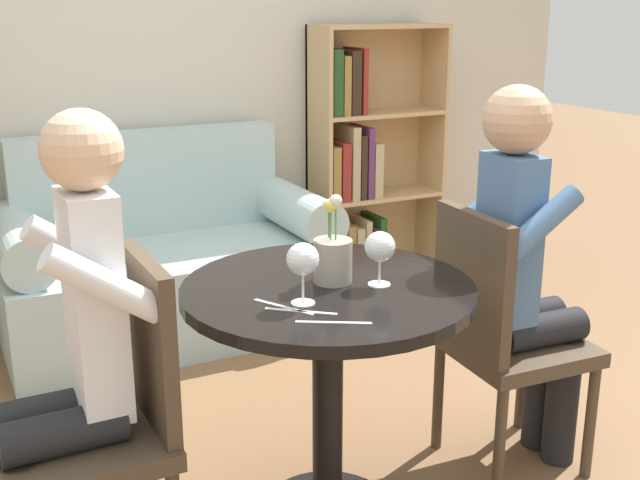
# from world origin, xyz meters

# --- Properties ---
(back_wall) EXTENTS (5.20, 0.05, 2.70)m
(back_wall) POSITION_xyz_m (0.00, 2.09, 1.35)
(back_wall) COLOR beige
(back_wall) RESTS_ON ground_plane
(round_table) EXTENTS (0.83, 0.83, 0.75)m
(round_table) POSITION_xyz_m (0.00, 0.00, 0.58)
(round_table) COLOR black
(round_table) RESTS_ON ground_plane
(couch) EXTENTS (1.52, 0.80, 0.92)m
(couch) POSITION_xyz_m (0.00, 1.66, 0.31)
(couch) COLOR #A8C1C1
(couch) RESTS_ON ground_plane
(bookshelf_right) EXTENTS (0.74, 0.28, 1.40)m
(bookshelf_right) POSITION_xyz_m (1.20, 1.92, 0.64)
(bookshelf_right) COLOR tan
(bookshelf_right) RESTS_ON ground_plane
(chair_left) EXTENTS (0.42, 0.42, 0.90)m
(chair_left) POSITION_xyz_m (-0.62, 0.02, 0.49)
(chair_left) COLOR #473828
(chair_left) RESTS_ON ground_plane
(chair_right) EXTENTS (0.44, 0.44, 0.90)m
(chair_right) POSITION_xyz_m (0.62, -0.00, 0.49)
(chair_right) COLOR #473828
(chair_right) RESTS_ON ground_plane
(person_left) EXTENTS (0.42, 0.34, 1.28)m
(person_left) POSITION_xyz_m (-0.71, 0.02, 0.67)
(person_left) COLOR black
(person_left) RESTS_ON ground_plane
(person_right) EXTENTS (0.43, 0.36, 1.28)m
(person_right) POSITION_xyz_m (0.71, -0.01, 0.69)
(person_right) COLOR black
(person_right) RESTS_ON ground_plane
(wine_glass_left) EXTENTS (0.09, 0.09, 0.17)m
(wine_glass_left) POSITION_xyz_m (-0.12, -0.10, 0.87)
(wine_glass_left) COLOR white
(wine_glass_left) RESTS_ON round_table
(wine_glass_right) EXTENTS (0.09, 0.09, 0.16)m
(wine_glass_right) POSITION_xyz_m (0.13, -0.06, 0.86)
(wine_glass_right) COLOR white
(wine_glass_right) RESTS_ON round_table
(flower_vase) EXTENTS (0.11, 0.11, 0.25)m
(flower_vase) POSITION_xyz_m (0.03, 0.02, 0.83)
(flower_vase) COLOR #9E9384
(flower_vase) RESTS_ON round_table
(knife_left_setting) EXTENTS (0.10, 0.17, 0.00)m
(knife_left_setting) POSITION_xyz_m (-0.18, -0.10, 0.75)
(knife_left_setting) COLOR silver
(knife_left_setting) RESTS_ON round_table
(fork_left_setting) EXTENTS (0.17, 0.10, 0.00)m
(fork_left_setting) POSITION_xyz_m (-0.11, -0.25, 0.75)
(fork_left_setting) COLOR silver
(fork_left_setting) RESTS_ON round_table
(knife_right_setting) EXTENTS (0.15, 0.13, 0.00)m
(knife_right_setting) POSITION_xyz_m (-0.15, -0.14, 0.75)
(knife_right_setting) COLOR silver
(knife_right_setting) RESTS_ON round_table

